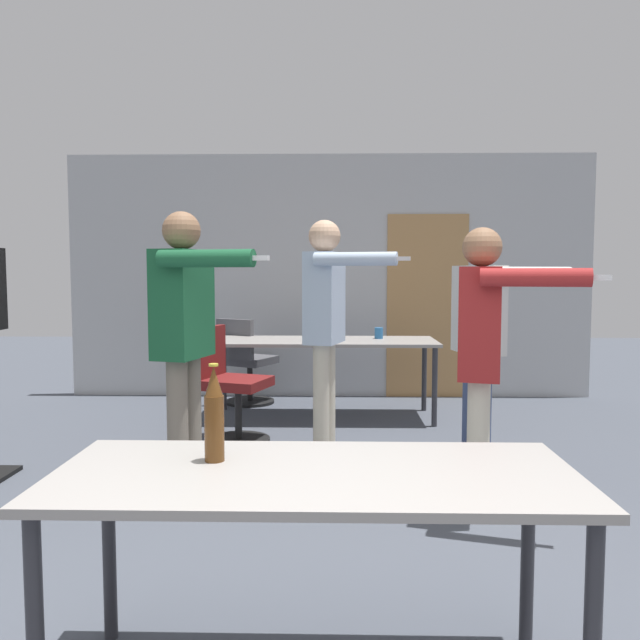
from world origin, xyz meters
TOP-DOWN VIEW (x-y plane):
  - back_wall at (0.03, 5.55)m, footprint 5.86×0.12m
  - conference_table_near at (-0.00, 0.48)m, footprint 1.70×0.71m
  - conference_table_far at (-0.05, 4.45)m, footprint 2.16×0.78m
  - person_center_tall at (-0.88, 2.40)m, footprint 0.76×0.76m
  - person_left_plaid at (0.91, 2.04)m, footprint 0.72×0.72m
  - person_far_watching at (1.13, 3.07)m, footprint 0.85×0.64m
  - person_near_casual at (0.00, 3.19)m, footprint 0.76×0.73m
  - office_chair_side_rolled at (-0.88, 5.04)m, footprint 0.64×0.67m
  - office_chair_far_right at (-0.80, 3.58)m, footprint 0.63×0.59m
  - beer_bottle at (-0.35, 0.58)m, footprint 0.07×0.07m
  - drink_cup at (0.50, 4.57)m, footprint 0.08×0.08m

SIDE VIEW (x-z plane):
  - office_chair_side_rolled at x=-0.88m, z-range -0.03..0.89m
  - office_chair_far_right at x=-0.80m, z-range -0.02..0.93m
  - conference_table_near at x=0.00m, z-range 0.30..1.06m
  - conference_table_far at x=-0.05m, z-range 0.32..1.07m
  - drink_cup at x=0.50m, z-range 0.76..0.87m
  - beer_bottle at x=-0.35m, z-range 0.75..1.08m
  - person_left_plaid at x=0.91m, z-range 0.18..1.83m
  - person_far_watching at x=1.13m, z-range 0.17..1.85m
  - person_center_tall at x=-0.88m, z-range 0.19..1.97m
  - person_near_casual at x=0.00m, z-range 0.20..2.00m
  - back_wall at x=0.03m, z-range -0.01..2.71m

